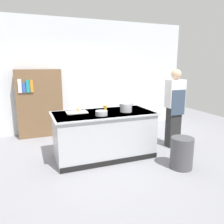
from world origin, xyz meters
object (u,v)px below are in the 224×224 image
mixing_bowl (101,113)px  bookshelf (40,103)px  stock_pot (126,108)px  trash_bin (182,153)px  juice_cup (105,108)px  onion (79,109)px  person_chef (174,107)px

mixing_bowl → bookshelf: bookshelf is taller
stock_pot → trash_bin: 1.33m
stock_pot → juice_cup: (-0.33, 0.30, -0.03)m
stock_pot → mixing_bowl: size_ratio=1.31×
juice_cup → trash_bin: (1.01, -1.20, -0.67)m
mixing_bowl → bookshelf: size_ratio=0.13×
stock_pot → bookshelf: bearing=128.7°
onion → trash_bin: size_ratio=0.13×
onion → bookshelf: 1.71m
juice_cup → person_chef: bearing=-9.4°
trash_bin → stock_pot: bearing=127.3°
trash_bin → person_chef: bearing=61.9°
stock_pot → trash_bin: size_ratio=0.52×
person_chef → onion: bearing=99.2°
onion → juice_cup: size_ratio=0.71×
juice_cup → bookshelf: bearing=126.8°
juice_cup → trash_bin: size_ratio=0.18×
mixing_bowl → person_chef: bearing=5.7°
person_chef → bookshelf: (-2.71, 1.84, -0.06)m
onion → stock_pot: bearing=-19.8°
stock_pot → person_chef: person_chef is taller
mixing_bowl → onion: bearing=126.7°
mixing_bowl → stock_pot: bearing=12.4°
onion → mixing_bowl: onion is taller
bookshelf → mixing_bowl: bearing=-64.4°
onion → trash_bin: 2.09m
onion → person_chef: 2.08m
bookshelf → stock_pot: bearing=-51.3°
trash_bin → onion: bearing=142.1°
onion → person_chef: bearing=-7.3°
stock_pot → person_chef: size_ratio=0.17×
mixing_bowl → juice_cup: (0.22, 0.42, 0.01)m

